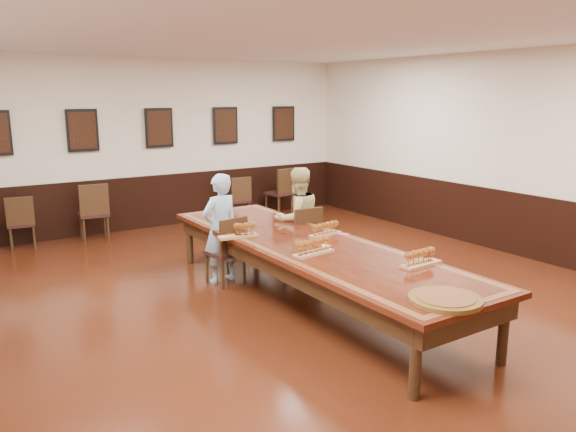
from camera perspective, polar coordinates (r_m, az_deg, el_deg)
floor at (r=7.03m, az=2.26°, el=-8.80°), size 8.00×10.00×0.02m
ceiling at (r=6.60m, az=2.51°, el=18.30°), size 8.00×10.00×0.02m
wall_back at (r=11.06m, az=-13.02°, el=7.19°), size 8.00×0.02×3.20m
wall_right at (r=9.52m, az=22.52°, el=5.81°), size 0.02×10.00×3.20m
chair_man at (r=7.60m, az=-6.40°, el=-3.45°), size 0.51×0.55×0.94m
chair_woman at (r=8.11m, az=1.34°, el=-2.29°), size 0.48×0.51×0.96m
spare_chair_a at (r=10.27m, az=-25.48°, el=-0.56°), size 0.48×0.52×0.90m
spare_chair_b at (r=10.33m, az=-19.17°, el=0.39°), size 0.54×0.58×1.03m
spare_chair_c at (r=11.34m, az=-5.17°, el=1.75°), size 0.46×0.49×0.92m
spare_chair_d at (r=11.88m, az=-0.91°, el=2.50°), size 0.56×0.59×1.01m
person_man at (r=7.61m, az=-6.90°, el=-1.27°), size 0.60×0.45×1.49m
person_woman at (r=8.13m, az=0.98°, el=-0.29°), size 0.78×0.62×1.50m
pink_phone at (r=7.24m, az=5.60°, el=-1.85°), size 0.14×0.17×0.01m
wainscoting at (r=6.86m, az=2.30°, el=-4.83°), size 8.00×10.00×1.00m
conference_table at (r=6.83m, az=2.31°, el=-3.93°), size 1.40×5.00×0.76m
posters at (r=10.97m, az=-12.96°, el=8.73°), size 6.14×0.04×0.74m
flight_a at (r=7.09m, az=-4.83°, el=-1.48°), size 0.52×0.23×0.19m
flight_b at (r=7.16m, az=3.81°, el=-1.36°), size 0.49×0.21×0.18m
flight_c at (r=6.30m, az=2.62°, el=-3.16°), size 0.53×0.23×0.19m
flight_d at (r=6.05m, az=13.35°, el=-4.17°), size 0.50×0.17×0.19m
red_plate_grp at (r=6.63m, az=3.80°, el=-3.11°), size 0.18×0.18×0.02m
carved_platter at (r=5.10m, az=15.67°, el=-8.15°), size 0.69×0.69×0.05m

